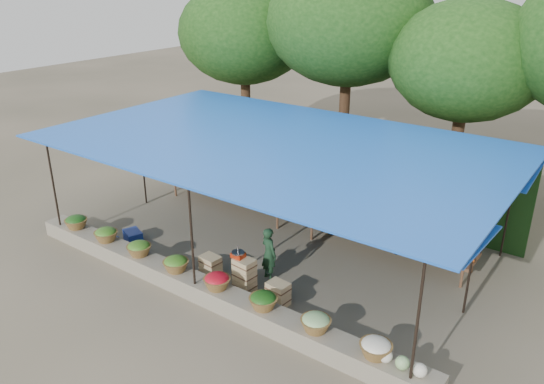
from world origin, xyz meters
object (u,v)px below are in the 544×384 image
Objects in this scene: weighing_scale at (238,254)px; vendor_seated at (269,254)px; blue_crate_back at (133,236)px; crate_counter at (244,277)px; blue_crate_front at (107,242)px.

vendor_seated is at bearing 65.50° from weighing_scale.
blue_crate_back is at bearing 178.95° from weighing_scale.
crate_counter is 0.79m from vendor_seated.
vendor_seated reaches higher than weighing_scale.
weighing_scale is at bearing 20.49° from blue_crate_back.
crate_counter is 4.63× the size of blue_crate_back.
crate_counter reaches higher than blue_crate_back.
weighing_scale is 0.23× the size of vendor_seated.
crate_counter is 4.68× the size of blue_crate_front.
blue_crate_back is at bearing 29.25° from vendor_seated.
blue_crate_back is (-3.91, -0.63, -0.49)m from vendor_seated.
blue_crate_front is (-4.02, -0.52, -0.16)m from crate_counter.
weighing_scale is 3.98m from blue_crate_front.
vendor_seated is 2.49× the size of blue_crate_back.
blue_crate_front is (-3.88, -0.52, -0.69)m from weighing_scale.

